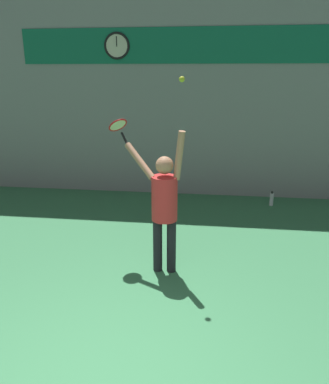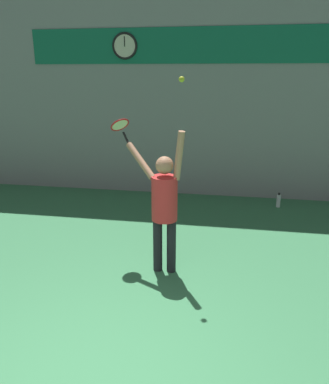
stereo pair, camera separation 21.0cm
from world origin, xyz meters
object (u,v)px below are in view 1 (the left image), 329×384
Objects in this scene: tennis_player at (164,202)px; tennis_ball at (182,79)px; scoreboard_clock at (117,46)px; water_bottle at (272,199)px; tennis_racket at (118,126)px.

tennis_player is 28.41× the size of tennis_ball.
tennis_player is at bearing -67.60° from scoreboard_clock.
tennis_player is 6.46× the size of water_bottle.
tennis_ball reaches higher than water_bottle.
tennis_racket reaches higher than water_bottle.
tennis_racket is (0.76, -3.12, -1.28)m from scoreboard_clock.
scoreboard_clock is at bearing 170.79° from water_bottle.
tennis_player reaches higher than water_bottle.
tennis_racket is at bearing -76.26° from scoreboard_clock.
tennis_racket is 1.27m from tennis_ball.
tennis_ball is (1.71, -3.65, -0.62)m from scoreboard_clock.
scoreboard_clock reaches higher than tennis_racket.
scoreboard_clock is 3.46m from tennis_racket.
tennis_player is at bearing -33.38° from tennis_racket.
water_bottle is at bearing 57.53° from tennis_player.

